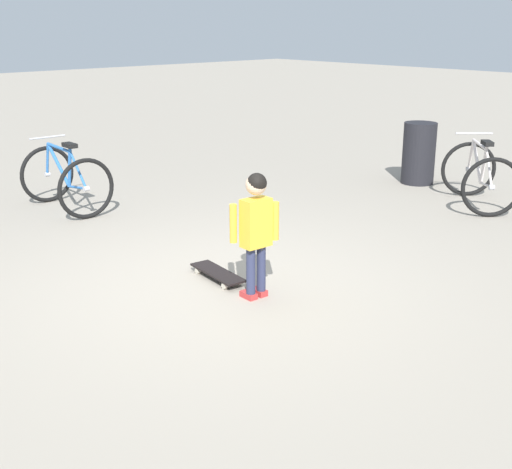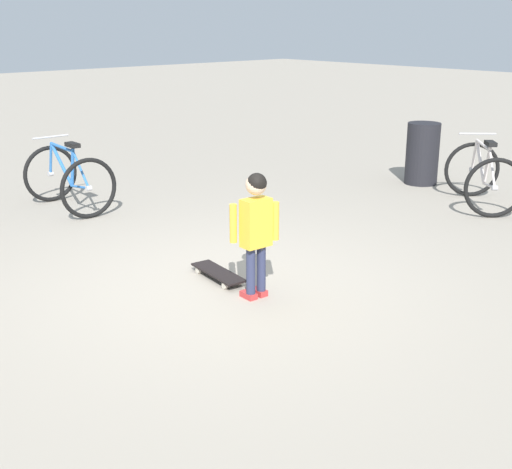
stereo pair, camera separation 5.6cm
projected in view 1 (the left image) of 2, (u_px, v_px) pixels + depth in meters
ground_plane at (215, 285)px, 6.04m from camera, size 50.00×50.00×0.00m
child_person at (256, 222)px, 5.57m from camera, size 0.24×0.36×1.06m
skateboard at (218, 273)px, 6.14m from camera, size 0.67×0.27×0.07m
bicycle_near at (66, 179)px, 8.29m from camera, size 1.09×0.74×0.85m
bicycle_mid at (480, 176)px, 8.47m from camera, size 1.26×1.26×0.85m
trash_bin at (419, 153)px, 9.63m from camera, size 0.45×0.45×0.85m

